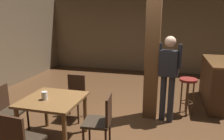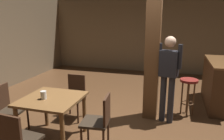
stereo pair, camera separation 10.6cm
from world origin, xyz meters
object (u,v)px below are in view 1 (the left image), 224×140
at_px(chair_west, 8,108).
at_px(chair_east, 102,119).
at_px(standing_person, 168,73).
at_px(napkin_cup, 44,96).
at_px(dining_table, 53,106).
at_px(chair_north, 75,94).
at_px(bar_counter, 213,82).
at_px(bar_stool_near, 188,88).

xyz_separation_m(chair_west, chair_east, (1.73, 0.01, 0.00)).
relative_size(chair_west, chair_east, 1.00).
bearing_deg(standing_person, napkin_cup, -145.71).
distance_m(dining_table, standing_person, 2.22).
bearing_deg(standing_person, dining_table, -146.06).
distance_m(chair_north, bar_counter, 3.28).
height_order(napkin_cup, standing_person, standing_person).
distance_m(dining_table, chair_east, 0.86).
relative_size(dining_table, chair_north, 1.06).
distance_m(dining_table, bar_counter, 3.77).
xyz_separation_m(dining_table, chair_west, (-0.88, -0.03, -0.13)).
height_order(chair_east, napkin_cup, chair_east).
xyz_separation_m(dining_table, chair_east, (0.85, -0.03, -0.13)).
xyz_separation_m(bar_counter, bar_stool_near, (-0.63, -0.78, 0.05)).
height_order(chair_west, bar_stool_near, chair_west).
relative_size(chair_north, chair_east, 1.00).
xyz_separation_m(chair_east, napkin_cup, (-0.95, -0.05, 0.32)).
bearing_deg(napkin_cup, bar_counter, 40.53).
distance_m(chair_east, bar_stool_near, 2.19).
distance_m(dining_table, chair_west, 0.89).
height_order(napkin_cup, bar_counter, bar_counter).
distance_m(dining_table, bar_stool_near, 2.79).
distance_m(napkin_cup, bar_stool_near, 2.92).
height_order(napkin_cup, bar_stool_near, napkin_cup).
xyz_separation_m(chair_north, bar_stool_near, (2.26, 0.78, 0.10)).
bearing_deg(dining_table, standing_person, 33.94).
relative_size(bar_counter, bar_stool_near, 2.09).
distance_m(chair_north, standing_person, 1.94).
bearing_deg(napkin_cup, chair_west, 176.47).
relative_size(napkin_cup, standing_person, 0.08).
bearing_deg(dining_table, bar_counter, 40.54).
relative_size(dining_table, napkin_cup, 6.99).
height_order(chair_north, napkin_cup, chair_north).
bearing_deg(napkin_cup, chair_east, 3.27).
bearing_deg(chair_west, dining_table, 2.18).
relative_size(dining_table, chair_east, 1.06).
relative_size(dining_table, bar_stool_near, 1.18).
height_order(dining_table, napkin_cup, napkin_cup).
bearing_deg(bar_stool_near, chair_west, -151.29).
bearing_deg(bar_stool_near, bar_counter, 51.10).
height_order(chair_west, bar_counter, bar_counter).
height_order(chair_east, bar_stool_near, chair_east).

